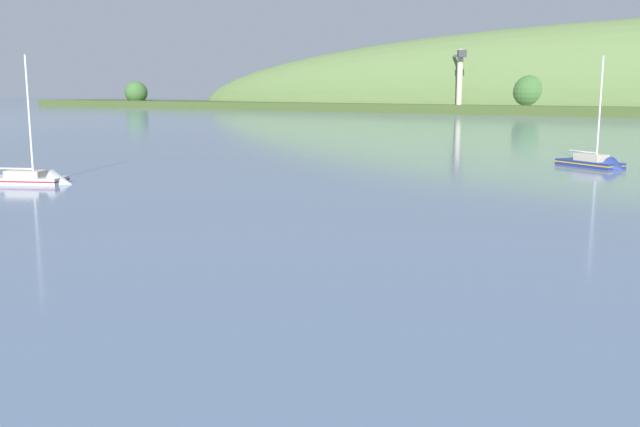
# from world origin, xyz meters

# --- Properties ---
(dockside_crane) EXTENTS (10.08, 16.30, 22.34)m
(dockside_crane) POSITION_xyz_m (-64.05, 241.06, 11.27)
(dockside_crane) COLOR #4C4C51
(dockside_crane) RESTS_ON ground
(sailboat_near_mooring) EXTENTS (8.34, 5.37, 12.30)m
(sailboat_near_mooring) POSITION_xyz_m (-34.24, 39.33, 0.17)
(sailboat_near_mooring) COLOR #ADB2BC
(sailboat_near_mooring) RESTS_ON ground
(sailboat_far_left) EXTENTS (8.32, 6.82, 12.91)m
(sailboat_far_left) POSITION_xyz_m (6.34, 77.87, 0.18)
(sailboat_far_left) COLOR navy
(sailboat_far_left) RESTS_ON ground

